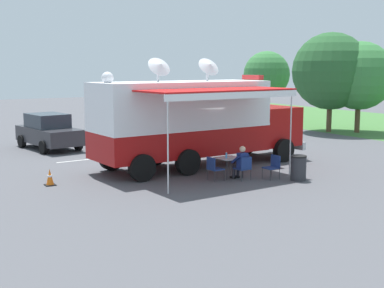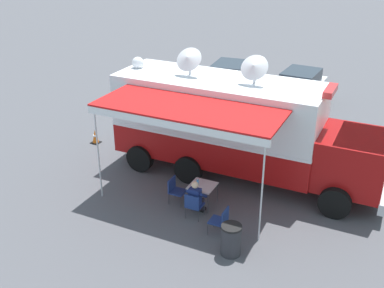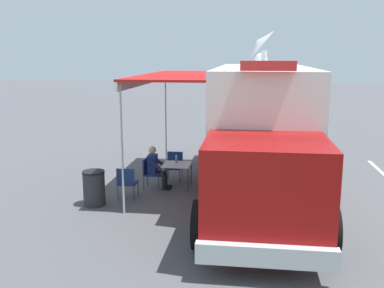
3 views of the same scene
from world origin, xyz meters
name	(u,v)px [view 1 (image 1 of 3)]	position (x,y,z in m)	size (l,w,h in m)	color
ground_plane	(182,168)	(0.00, 0.00, 0.00)	(100.00, 100.00, 0.00)	#515156
lot_stripe	(108,157)	(-3.96, -1.61, 0.00)	(0.12, 4.80, 0.01)	silver
command_truck	(197,119)	(-0.01, 0.75, 1.95)	(5.33, 9.62, 4.53)	#9E0F0F
folding_table	(229,159)	(2.36, 0.66, 0.67)	(0.85, 0.85, 0.73)	silver
water_bottle	(226,155)	(2.41, 0.52, 0.83)	(0.07, 0.07, 0.22)	#4C99D8
folding_chair_at_table	(244,167)	(3.16, 0.78, 0.51)	(0.51, 0.51, 0.87)	navy
folding_chair_beside_table	(214,167)	(2.64, -0.19, 0.51)	(0.51, 0.51, 0.87)	navy
folding_chair_spare_by_truck	(273,165)	(3.47, 1.87, 0.51)	(0.51, 0.51, 0.87)	navy
seated_responder	(241,162)	(2.97, 0.77, 0.65)	(0.68, 0.58, 1.25)	navy
trash_bin	(298,168)	(4.13, 2.50, 0.46)	(0.57, 0.57, 0.91)	#2D2D33
traffic_cone	(50,177)	(0.34, -5.46, 0.28)	(0.36, 0.36, 0.58)	black
car_behind_truck	(115,126)	(-8.20, 0.51, 0.88)	(4.21, 2.04, 1.76)	silver
car_far_corner	(49,131)	(-7.81, -3.18, 0.88)	(4.43, 2.49, 1.76)	#2D2D33
tree_far_left	(267,75)	(-13.76, 15.36, 3.47)	(3.55, 3.55, 5.25)	brown
tree_left_of_centre	(331,71)	(-5.68, 13.93, 3.79)	(4.79, 4.79, 6.19)	brown
tree_right_of_centre	(359,76)	(-4.53, 15.20, 3.51)	(4.21, 4.21, 5.62)	brown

